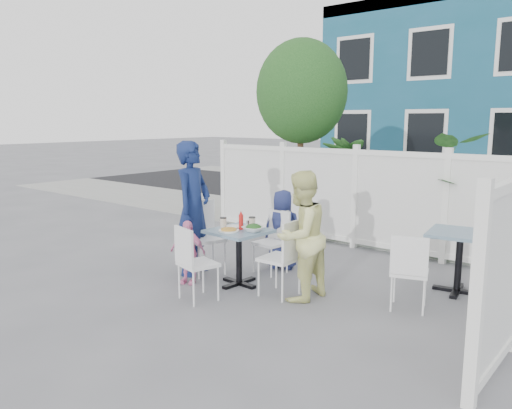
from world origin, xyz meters
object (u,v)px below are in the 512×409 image
Objects in this scene: chair_right at (285,252)px; boy at (282,229)px; utility_cabinet at (278,183)px; chair_left at (203,231)px; man at (193,208)px; spare_table at (460,246)px; toddler at (188,252)px; woman at (301,236)px; main_table at (239,242)px; chair_near at (192,258)px; chair_back at (274,236)px.

boy is (-0.71, 0.91, 0.02)m from chair_right.
chair_right is at bearing -52.65° from utility_cabinet.
man is (-0.08, -0.11, 0.33)m from chair_left.
spare_table is 0.99× the size of toddler.
man is at bearing -83.93° from woman.
main_table is at bearing 89.38° from chair_right.
main_table is 0.74m from chair_left.
main_table is at bearing 66.54° from boy.
chair_near is at bearing -91.92° from main_table.
boy is at bearing -57.22° from man.
woman is (0.88, 0.08, 0.20)m from main_table.
chair_near reaches higher than main_table.
woman is (0.91, 0.85, 0.24)m from chair_near.
man is at bearing -15.52° from chair_left.
spare_table is 0.73× the size of boy.
utility_cabinet is at bearing -136.34° from chair_left.
woman is at bearing -134.27° from spare_table.
chair_right is 1.31m from toddler.
boy is 1.41m from toddler.
chair_near is at bearing 65.51° from boy.
man is 2.20× the size of toddler.
boy is at bearing 103.45° from chair_near.
spare_table is at bearing -30.30° from utility_cabinet.
utility_cabinet is 4.49m from chair_left.
chair_left reaches higher than chair_right.
chair_back is 0.47× the size of man.
chair_near reaches higher than spare_table.
toddler is at bearing 69.13° from chair_back.
chair_near is 0.58× the size of woman.
woman is at bearing 149.18° from chair_back.
utility_cabinet is 0.91× the size of woman.
chair_right reaches higher than chair_near.
woman reaches higher than utility_cabinet.
chair_back is 0.21m from boy.
chair_left is 1.12× the size of chair_near.
woman is 1.84× the size of toddler.
chair_right is 0.61× the size of woman.
chair_back is at bearing -123.36° from woman.
chair_left is at bearing -51.99° from man.
boy is (0.02, 1.70, 0.05)m from chair_near.
boy is 1.36× the size of toddler.
toddler is (2.00, -4.57, -0.27)m from utility_cabinet.
man reaches higher than chair_near.
main_table is 0.64× the size of boy.
utility_cabinet is 1.67× the size of toddler.
chair_right is 1.09× the size of chair_back.
spare_table is 0.93× the size of chair_near.
utility_cabinet is at bearing 92.39° from toddler.
chair_near is 1.16m from man.
spare_table is 3.39m from man.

